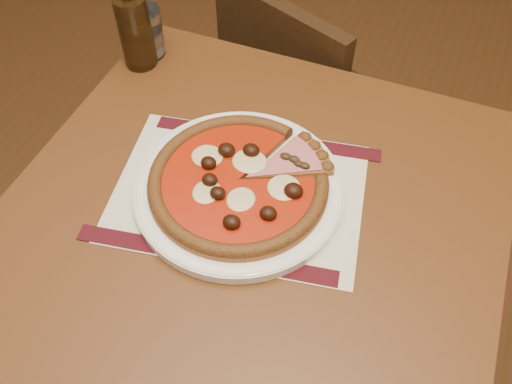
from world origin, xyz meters
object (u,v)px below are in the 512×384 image
chair_far (300,102)px  bottle (135,28)px  pizza (238,181)px  plate (239,188)px  water_glass (143,32)px  table (252,246)px

chair_far → bottle: size_ratio=3.73×
chair_far → pizza: size_ratio=2.71×
plate → water_glass: water_glass is taller
plate → pizza: pizza is taller
table → chair_far: 0.62m
plate → bottle: size_ratio=1.62×
pizza → water_glass: 0.43m
table → plate: size_ratio=2.35×
water_glass → chair_far: bearing=48.3°
water_glass → plate: bearing=-38.7°
chair_far → water_glass: (-0.26, -0.29, 0.34)m
water_glass → pizza: bearing=-38.8°
plate → bottle: bottle is taller
bottle → water_glass: bearing=104.0°
pizza → water_glass: water_glass is taller
table → water_glass: (-0.37, 0.29, 0.15)m
chair_far → bottle: (-0.25, -0.32, 0.38)m
table → pizza: pizza is taller
chair_far → table: bearing=121.3°
table → plate: plate is taller
pizza → bottle: bearing=144.4°
table → pizza: (-0.04, 0.03, 0.13)m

